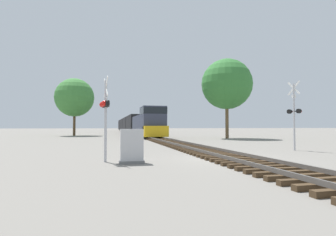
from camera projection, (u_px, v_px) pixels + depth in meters
name	position (u px, v px, depth m)	size (l,w,h in m)	color
ground_plane	(228.00, 159.00, 12.85)	(400.00, 400.00, 0.00)	slate
rail_track_bed	(228.00, 156.00, 12.86)	(2.60, 160.00, 0.31)	#42301E
freight_train	(129.00, 125.00, 71.75)	(3.04, 81.91, 4.17)	#33384C
crossing_signal_near	(105.00, 109.00, 11.75)	(0.46, 1.02, 3.83)	#B7B7BC
crossing_signal_far	(294.00, 112.00, 17.42)	(0.52, 1.01, 4.62)	#B7B7BC
relay_cabinet	(132.00, 146.00, 11.33)	(1.07, 0.54, 1.48)	slate
tree_far_right	(227.00, 84.00, 34.67)	(6.67, 6.67, 10.53)	brown
tree_mid_background	(75.00, 98.00, 44.62)	(6.52, 6.52, 9.77)	brown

